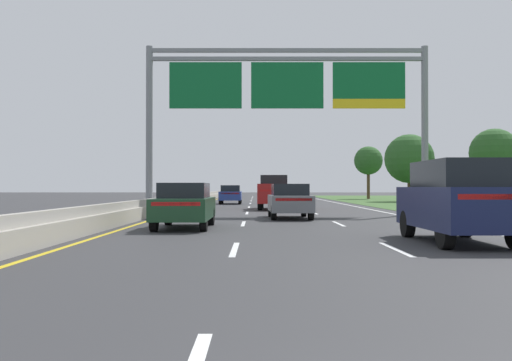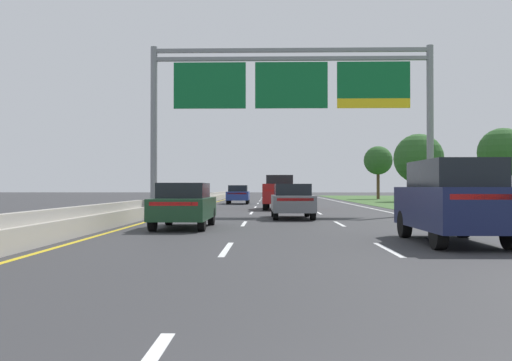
% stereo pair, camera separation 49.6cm
% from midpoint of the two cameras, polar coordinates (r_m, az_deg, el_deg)
% --- Properties ---
extents(ground_plane, '(220.00, 220.00, 0.00)m').
position_cam_midpoint_polar(ground_plane, '(37.56, 1.88, -2.83)').
color(ground_plane, '#333335').
extents(lane_striping, '(11.96, 106.00, 0.01)m').
position_cam_midpoint_polar(lane_striping, '(37.11, 1.90, -2.85)').
color(lane_striping, white).
rests_on(lane_striping, ground).
extents(grass_verge_right, '(14.00, 110.00, 0.02)m').
position_cam_midpoint_polar(grass_verge_right, '(40.46, 22.06, -2.62)').
color(grass_verge_right, '#3D602D').
rests_on(grass_verge_right, ground).
extents(median_barrier_concrete, '(0.60, 110.00, 0.85)m').
position_cam_midpoint_polar(median_barrier_concrete, '(37.94, -8.15, -2.27)').
color(median_barrier_concrete, '#A8A399').
rests_on(median_barrier_concrete, ground).
extents(overhead_sign_gantry, '(15.06, 0.42, 8.95)m').
position_cam_midpoint_polar(overhead_sign_gantry, '(30.51, 2.86, 8.70)').
color(overhead_sign_gantry, gray).
rests_on(overhead_sign_gantry, ground).
extents(pickup_truck_red, '(2.16, 5.46, 2.20)m').
position_cam_midpoint_polar(pickup_truck_red, '(36.40, 1.61, -1.21)').
color(pickup_truck_red, maroon).
rests_on(pickup_truck_red, ground).
extents(car_blue_left_lane_sedan, '(1.86, 4.41, 1.57)m').
position_cam_midpoint_polar(car_blue_left_lane_sedan, '(47.92, -2.68, -1.38)').
color(car_blue_left_lane_sedan, navy).
rests_on(car_blue_left_lane_sedan, ground).
extents(car_darkgreen_left_lane_sedan, '(1.82, 4.40, 1.57)m').
position_cam_midpoint_polar(car_darkgreen_left_lane_sedan, '(19.89, -7.71, -2.42)').
color(car_darkgreen_left_lane_sedan, '#193D23').
rests_on(car_darkgreen_left_lane_sedan, ground).
extents(car_navy_right_lane_suv, '(1.91, 4.71, 2.11)m').
position_cam_midpoint_polar(car_navy_right_lane_suv, '(15.37, 18.83, -1.86)').
color(car_navy_right_lane_suv, '#161E47').
rests_on(car_navy_right_lane_suv, ground).
extents(car_grey_centre_lane_sedan, '(1.91, 4.44, 1.57)m').
position_cam_midpoint_polar(car_grey_centre_lane_sedan, '(25.85, 3.03, -2.01)').
color(car_grey_centre_lane_sedan, slate).
rests_on(car_grey_centre_lane_sedan, ground).
extents(roadside_tree_mid, '(3.29, 3.29, 5.39)m').
position_cam_midpoint_polar(roadside_tree_mid, '(41.50, 22.70, 2.56)').
color(roadside_tree_mid, '#4C3823').
rests_on(roadside_tree_mid, ground).
extents(roadside_tree_far, '(4.77, 4.77, 6.57)m').
position_cam_midpoint_polar(roadside_tree_far, '(57.13, 15.09, 2.13)').
color(roadside_tree_far, '#4C3823').
rests_on(roadside_tree_far, ground).
extents(roadside_tree_distant, '(3.32, 3.32, 6.18)m').
position_cam_midpoint_polar(roadside_tree_distant, '(67.55, 11.20, 1.96)').
color(roadside_tree_distant, '#4C3823').
rests_on(roadside_tree_distant, ground).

